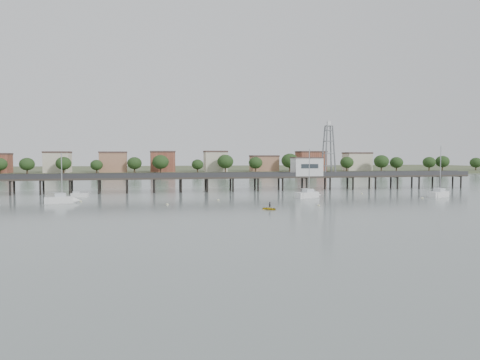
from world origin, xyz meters
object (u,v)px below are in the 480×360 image
object	(u,v)px
sailboat_c	(311,195)
yellow_dinghy	(270,209)
sailboat_b	(65,200)
white_tender	(79,195)
sailboat_d	(441,194)
lattice_tower	(329,151)
pier	(219,177)

from	to	relation	value
sailboat_c	yellow_dinghy	size ratio (longest dim) A/B	4.27
sailboat_b	sailboat_c	xyz separation A→B (m)	(53.92, 1.70, -0.01)
white_tender	sailboat_d	bearing A→B (deg)	-3.40
lattice_tower	sailboat_b	world-z (taller)	lattice_tower
sailboat_d	lattice_tower	bearing A→B (deg)	93.17
sailboat_b	yellow_dinghy	xyz separation A→B (m)	(38.06, -19.75, -0.66)
lattice_tower	white_tender	world-z (taller)	lattice_tower
sailboat_b	sailboat_d	world-z (taller)	sailboat_d
sailboat_b	sailboat_c	size ratio (longest dim) A/B	0.90
sailboat_b	white_tender	size ratio (longest dim) A/B	2.63
sailboat_b	sailboat_d	xyz separation A→B (m)	(84.86, -2.69, -0.01)
sailboat_d	yellow_dinghy	xyz separation A→B (m)	(-46.80, -17.06, -0.65)
lattice_tower	sailboat_b	xyz separation A→B (m)	(-67.50, -24.26, -10.44)
pier	white_tender	bearing A→B (deg)	-163.23
lattice_tower	white_tender	size ratio (longest dim) A/B	3.82
sailboat_b	sailboat_d	bearing A→B (deg)	-8.61
lattice_tower	sailboat_d	size ratio (longest dim) A/B	1.22
sailboat_b	sailboat_d	size ratio (longest dim) A/B	0.84
lattice_tower	yellow_dinghy	size ratio (longest dim) A/B	5.60
pier	yellow_dinghy	distance (m)	44.22
lattice_tower	sailboat_c	size ratio (longest dim) A/B	1.31
sailboat_b	sailboat_d	distance (m)	84.90
lattice_tower	sailboat_b	distance (m)	72.48
yellow_dinghy	sailboat_d	bearing A→B (deg)	-19.74
lattice_tower	pier	bearing A→B (deg)	-180.00
sailboat_c	sailboat_d	xyz separation A→B (m)	(30.94, -4.40, -0.00)
sailboat_c	sailboat_b	bearing A→B (deg)	154.54
pier	white_tender	distance (m)	36.59
pier	sailboat_d	xyz separation A→B (m)	(48.87, -26.95, -3.15)
pier	yellow_dinghy	world-z (taller)	pier
lattice_tower	white_tender	distance (m)	68.06
sailboat_b	lattice_tower	bearing A→B (deg)	12.97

